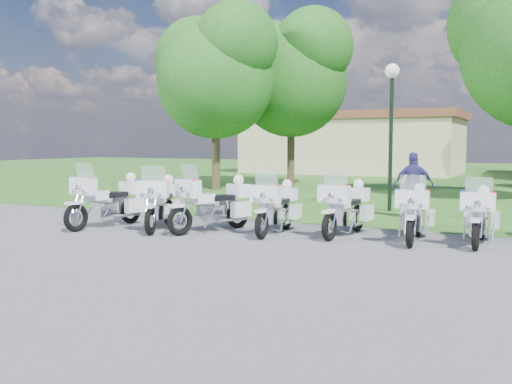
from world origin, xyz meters
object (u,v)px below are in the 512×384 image
at_px(motorcycle_2, 215,203).
at_px(motorcycle_1, 161,202).
at_px(motorcycle_4, 347,207).
at_px(motorcycle_5, 416,213).
at_px(motorcycle_0, 109,200).
at_px(motorcycle_6, 480,215).
at_px(lamp_post, 392,101).
at_px(bystander_c, 413,186).
at_px(motorcycle_3, 277,207).

bearing_deg(motorcycle_2, motorcycle_1, 33.60).
bearing_deg(motorcycle_4, motorcycle_2, 20.17).
xyz_separation_m(motorcycle_1, motorcycle_5, (5.87, 1.00, -0.05)).
height_order(motorcycle_0, motorcycle_6, motorcycle_0).
relative_size(lamp_post, bystander_c, 2.45).
distance_m(motorcycle_2, motorcycle_6, 5.89).
bearing_deg(motorcycle_5, motorcycle_6, -173.97).
relative_size(motorcycle_3, bystander_c, 1.21).
xyz_separation_m(motorcycle_1, motorcycle_6, (7.14, 1.24, -0.06)).
height_order(motorcycle_3, motorcycle_5, motorcycle_3).
bearing_deg(motorcycle_0, bystander_c, -134.61).
bearing_deg(motorcycle_0, motorcycle_5, -161.89).
bearing_deg(motorcycle_6, motorcycle_2, 9.23).
bearing_deg(motorcycle_0, motorcycle_3, -159.57).
bearing_deg(bystander_c, motorcycle_1, 25.68).
xyz_separation_m(motorcycle_3, motorcycle_5, (3.08, 0.36, -0.01)).
distance_m(motorcycle_0, motorcycle_5, 7.38).
distance_m(motorcycle_6, bystander_c, 4.00).
height_order(motorcycle_0, bystander_c, bystander_c).
height_order(motorcycle_0, lamp_post, lamp_post).
distance_m(motorcycle_0, motorcycle_6, 8.68).
bearing_deg(motorcycle_4, motorcycle_3, 21.13).
bearing_deg(motorcycle_3, motorcycle_0, 8.86).
relative_size(motorcycle_6, lamp_post, 0.48).
height_order(motorcycle_0, motorcycle_5, motorcycle_0).
xyz_separation_m(motorcycle_3, motorcycle_6, (4.36, 0.60, -0.02)).
bearing_deg(motorcycle_6, motorcycle_3, 7.67).
height_order(motorcycle_1, motorcycle_6, motorcycle_1).
xyz_separation_m(motorcycle_0, bystander_c, (6.52, 4.94, 0.24)).
distance_m(motorcycle_1, lamp_post, 7.83).
height_order(motorcycle_4, motorcycle_6, motorcycle_4).
xyz_separation_m(motorcycle_1, bystander_c, (5.12, 4.68, 0.26)).
bearing_deg(motorcycle_4, motorcycle_1, 19.20).
xyz_separation_m(motorcycle_6, bystander_c, (-2.03, 3.44, 0.31)).
bearing_deg(motorcycle_5, motorcycle_0, 5.34).
xyz_separation_m(motorcycle_4, motorcycle_5, (1.55, -0.08, -0.03)).
height_order(motorcycle_3, bystander_c, bystander_c).
distance_m(motorcycle_0, bystander_c, 8.18).
height_order(motorcycle_1, motorcycle_2, motorcycle_2).
bearing_deg(motorcycle_2, lamp_post, -94.08).
distance_m(motorcycle_4, lamp_post, 5.69).
bearing_deg(motorcycle_0, motorcycle_4, -158.54).
bearing_deg(motorcycle_3, motorcycle_4, -167.35).
bearing_deg(motorcycle_3, motorcycle_5, -176.65).
bearing_deg(motorcycle_1, motorcycle_6, 168.98).
distance_m(motorcycle_3, bystander_c, 4.67).
xyz_separation_m(motorcycle_1, motorcycle_3, (2.79, 0.64, -0.04)).
xyz_separation_m(motorcycle_6, lamp_post, (-3.00, 4.84, 2.75)).
relative_size(motorcycle_1, lamp_post, 0.50).
distance_m(motorcycle_5, motorcycle_6, 1.30).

